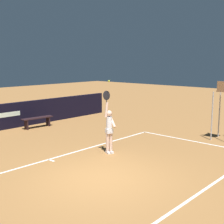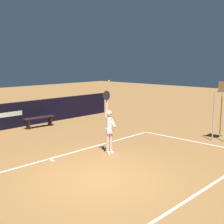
# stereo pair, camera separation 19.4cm
# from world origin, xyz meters

# --- Properties ---
(ground_plane) EXTENTS (60.00, 60.00, 0.00)m
(ground_plane) POSITION_xyz_m (0.00, 0.00, 0.00)
(ground_plane) COLOR olive
(court_lines) EXTENTS (11.18, 5.18, 0.00)m
(court_lines) POSITION_xyz_m (0.00, -0.05, 0.00)
(court_lines) COLOR white
(court_lines) RESTS_ON ground
(tennis_player) EXTENTS (0.45, 0.43, 2.32)m
(tennis_player) POSITION_xyz_m (1.94, 1.45, 0.95)
(tennis_player) COLOR beige
(tennis_player) RESTS_ON ground
(tennis_ball) EXTENTS (0.07, 0.07, 0.07)m
(tennis_ball) POSITION_xyz_m (1.82, 1.34, 2.64)
(tennis_ball) COLOR #C8DC2D
(courtside_bench_near) EXTENTS (1.65, 0.48, 0.52)m
(courtside_bench_near) POSITION_xyz_m (2.70, 7.07, 0.40)
(courtside_bench_near) COLOR black
(courtside_bench_near) RESTS_ON ground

